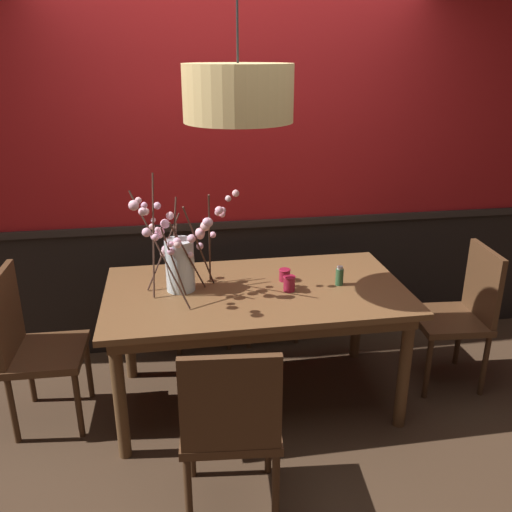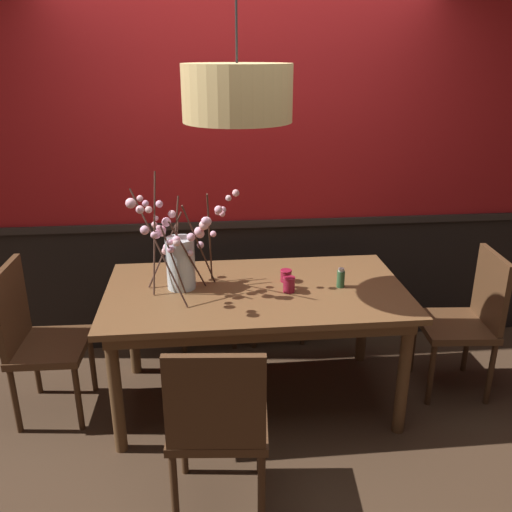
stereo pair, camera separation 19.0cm
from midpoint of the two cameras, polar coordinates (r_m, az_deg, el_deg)
ground_plane at (r=3.61m, az=1.56°, el=-14.78°), size 24.00×24.00×0.00m
back_wall at (r=3.79m, az=0.20°, el=11.25°), size 4.81×0.14×2.96m
dining_table at (r=3.26m, az=1.68°, el=-4.81°), size 1.78×0.98×0.77m
chair_head_east_end at (r=3.74m, az=22.86°, el=-5.85°), size 0.47×0.47×0.94m
chair_far_side_right at (r=4.17m, az=3.16°, el=-1.66°), size 0.45×0.43×0.91m
chair_near_side_left at (r=2.56m, az=-1.86°, el=-17.04°), size 0.49×0.46×0.94m
chair_far_side_left at (r=4.11m, az=-4.04°, el=-1.82°), size 0.45×0.43×0.92m
chair_head_west_end at (r=3.44m, az=-20.82°, el=-7.77°), size 0.43×0.46×0.97m
vase_with_blossoms at (r=3.17m, az=-6.32°, el=-0.04°), size 0.61×0.57×0.69m
candle_holder_nearer_center at (r=3.18m, az=5.22°, el=-3.01°), size 0.07×0.07×0.09m
candle_holder_nearer_edge at (r=3.32m, az=4.82°, el=-2.09°), size 0.07×0.07×0.08m
condiment_bottle at (r=3.28m, az=10.58°, el=-2.34°), size 0.05×0.05×0.12m
pendant_lamp at (r=2.87m, az=-0.02°, el=16.81°), size 0.57×0.57×1.21m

